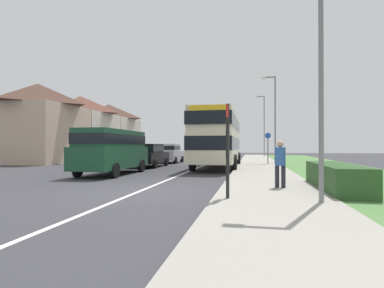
% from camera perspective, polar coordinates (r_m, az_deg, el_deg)
% --- Properties ---
extents(ground_plane, '(120.00, 120.00, 0.00)m').
position_cam_1_polar(ground_plane, '(10.20, -9.93, -8.78)').
color(ground_plane, '#38383D').
extents(lane_marking_centre, '(0.14, 60.00, 0.01)m').
position_cam_1_polar(lane_marking_centre, '(17.86, -0.67, -5.17)').
color(lane_marking_centre, silver).
rests_on(lane_marking_centre, ground_plane).
extents(pavement_near_side, '(3.20, 68.00, 0.12)m').
position_cam_1_polar(pavement_near_side, '(15.50, 13.23, -5.68)').
color(pavement_near_side, '#9E998E').
rests_on(pavement_near_side, ground_plane).
extents(grass_verge_seaward, '(6.00, 68.00, 0.08)m').
position_cam_1_polar(grass_verge_seaward, '(16.25, 28.64, -5.47)').
color(grass_verge_seaward, '#517F42').
rests_on(grass_verge_seaward, ground_plane).
extents(roadside_hedge, '(1.10, 4.35, 0.90)m').
position_cam_1_polar(roadside_hedge, '(10.97, 25.32, -5.79)').
color(roadside_hedge, '#2D5128').
rests_on(roadside_hedge, ground_plane).
extents(double_decker_bus, '(2.80, 10.17, 3.70)m').
position_cam_1_polar(double_decker_bus, '(20.94, 4.91, 1.39)').
color(double_decker_bus, beige).
rests_on(double_decker_bus, ground_plane).
extents(parked_van_dark_green, '(2.11, 5.60, 2.32)m').
position_cam_1_polar(parked_van_dark_green, '(16.57, -14.64, -0.78)').
color(parked_van_dark_green, '#19472D').
rests_on(parked_van_dark_green, ground_plane).
extents(parked_car_black, '(1.98, 4.41, 1.64)m').
position_cam_1_polar(parked_car_black, '(21.88, -8.14, -1.92)').
color(parked_car_black, black).
rests_on(parked_car_black, ground_plane).
extents(parked_car_silver, '(1.93, 4.02, 1.68)m').
position_cam_1_polar(parked_car_silver, '(27.11, -4.31, -1.60)').
color(parked_car_silver, '#B7B7BC').
rests_on(parked_car_silver, ground_plane).
extents(pedestrian_at_stop, '(0.34, 0.34, 1.67)m').
position_cam_1_polar(pedestrian_at_stop, '(10.45, 16.19, -3.20)').
color(pedestrian_at_stop, '#23232D').
rests_on(pedestrian_at_stop, ground_plane).
extents(bus_stop_sign, '(0.09, 0.52, 2.60)m').
position_cam_1_polar(bus_stop_sign, '(8.05, 6.69, -0.03)').
color(bus_stop_sign, black).
rests_on(bus_stop_sign, ground_plane).
extents(cycle_route_sign, '(0.44, 0.08, 2.52)m').
position_cam_1_polar(cycle_route_sign, '(24.16, 14.02, -0.53)').
color(cycle_route_sign, slate).
rests_on(cycle_route_sign, ground_plane).
extents(street_lamp_near, '(1.14, 0.20, 6.60)m').
position_cam_1_polar(street_lamp_near, '(8.39, 22.20, 15.88)').
color(street_lamp_near, slate).
rests_on(street_lamp_near, ground_plane).
extents(street_lamp_mid, '(1.14, 0.20, 7.21)m').
position_cam_1_polar(street_lamp_mid, '(25.92, 15.07, 5.51)').
color(street_lamp_mid, slate).
rests_on(street_lamp_mid, ground_plane).
extents(street_lamp_far, '(1.14, 0.20, 8.18)m').
position_cam_1_polar(street_lamp_far, '(41.71, 13.23, 3.96)').
color(street_lamp_far, slate).
rests_on(street_lamp_far, ground_plane).
extents(house_terrace_far_side, '(6.56, 20.29, 7.05)m').
position_cam_1_polar(house_terrace_far_side, '(35.92, -20.23, 2.87)').
color(house_terrace_far_side, '#C1A88E').
rests_on(house_terrace_far_side, ground_plane).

